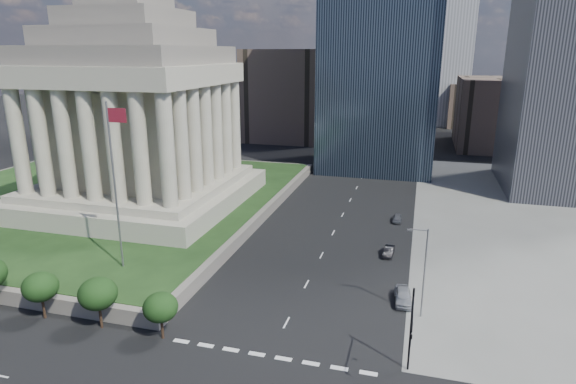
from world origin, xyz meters
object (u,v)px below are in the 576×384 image
(flagpole, at_px, (115,178))
(parked_sedan_near, at_px, (403,296))
(traffic_signal_ne, at_px, (411,328))
(parked_sedan_far, at_px, (397,218))
(war_memorial, at_px, (133,89))
(street_lamp_north, at_px, (423,268))
(parked_sedan_mid, at_px, (389,251))

(flagpole, xyz_separation_m, parked_sedan_near, (33.33, 3.65, -12.33))
(parked_sedan_near, bearing_deg, traffic_signal_ne, -91.51)
(traffic_signal_ne, bearing_deg, parked_sedan_far, 94.38)
(war_memorial, relative_size, traffic_signal_ne, 4.88)
(flagpole, xyz_separation_m, street_lamp_north, (35.16, 1.00, -7.45))
(flagpole, relative_size, street_lamp_north, 2.00)
(parked_sedan_mid, bearing_deg, flagpole, -148.81)
(street_lamp_north, xyz_separation_m, parked_sedan_mid, (-4.33, 15.49, -5.05))
(war_memorial, relative_size, flagpole, 1.95)
(traffic_signal_ne, bearing_deg, parked_sedan_mid, 97.44)
(war_memorial, relative_size, parked_sedan_mid, 10.49)
(street_lamp_north, xyz_separation_m, parked_sedan_near, (-1.83, 2.65, -4.88))
(war_memorial, height_order, street_lamp_north, war_memorial)
(parked_sedan_near, height_order, parked_sedan_far, parked_sedan_near)
(war_memorial, xyz_separation_m, parked_sedan_mid, (43.00, -7.51, -20.79))
(traffic_signal_ne, bearing_deg, flagpole, 163.29)
(war_memorial, height_order, parked_sedan_near, war_memorial)
(street_lamp_north, distance_m, parked_sedan_far, 30.55)
(parked_sedan_mid, bearing_deg, war_memorial, 173.14)
(flagpole, xyz_separation_m, parked_sedan_mid, (30.83, 16.49, -12.50))
(war_memorial, xyz_separation_m, flagpole, (12.17, -24.00, -8.29))
(parked_sedan_near, relative_size, parked_sedan_far, 1.28)
(flagpole, relative_size, traffic_signal_ne, 2.50)
(traffic_signal_ne, relative_size, parked_sedan_mid, 2.15)
(street_lamp_north, height_order, parked_sedan_far, street_lamp_north)
(war_memorial, bearing_deg, flagpole, -63.11)
(flagpole, distance_m, parked_sedan_mid, 37.13)
(flagpole, bearing_deg, parked_sedan_far, 44.71)
(parked_sedan_far, bearing_deg, street_lamp_north, -81.17)
(flagpole, bearing_deg, parked_sedan_near, 6.26)
(war_memorial, distance_m, street_lamp_north, 54.92)
(parked_sedan_near, height_order, parked_sedan_mid, parked_sedan_near)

